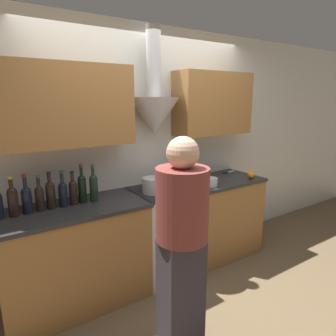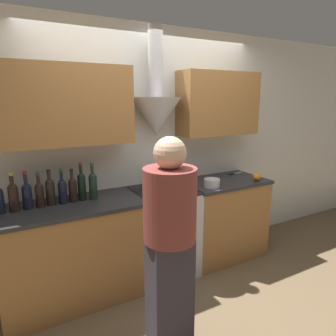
{
  "view_description": "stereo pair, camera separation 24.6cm",
  "coord_description": "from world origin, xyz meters",
  "px_view_note": "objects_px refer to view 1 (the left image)",
  "views": [
    {
      "loc": [
        -1.59,
        -2.15,
        1.86
      ],
      "look_at": [
        0.0,
        0.25,
        1.19
      ],
      "focal_mm": 32.0,
      "sensor_mm": 36.0,
      "label": 1
    },
    {
      "loc": [
        -1.38,
        -2.28,
        1.86
      ],
      "look_at": [
        0.0,
        0.25,
        1.19
      ],
      "focal_mm": 32.0,
      "sensor_mm": 36.0,
      "label": 2
    }
  ],
  "objects_px": {
    "stove_range": "(163,231)",
    "wine_bottle_8": "(94,186)",
    "wine_bottle_6": "(73,191)",
    "mixing_bowl": "(174,185)",
    "wine_bottle_3": "(40,197)",
    "wine_bottle_7": "(82,187)",
    "wine_bottle_1": "(13,200)",
    "wine_bottle_2": "(27,198)",
    "orange_fruit": "(251,175)",
    "saucepan": "(210,182)",
    "wine_bottle_5": "(63,193)",
    "wine_bottle_4": "(50,193)",
    "stock_pot": "(153,185)",
    "person_foreground_left": "(182,241)"
  },
  "relations": [
    {
      "from": "wine_bottle_4",
      "to": "wine_bottle_8",
      "type": "bearing_deg",
      "value": -2.4
    },
    {
      "from": "wine_bottle_6",
      "to": "saucepan",
      "type": "relative_size",
      "value": 1.83
    },
    {
      "from": "stock_pot",
      "to": "stove_range",
      "type": "bearing_deg",
      "value": 13.03
    },
    {
      "from": "wine_bottle_3",
      "to": "person_foreground_left",
      "type": "relative_size",
      "value": 0.19
    },
    {
      "from": "wine_bottle_3",
      "to": "wine_bottle_7",
      "type": "distance_m",
      "value": 0.36
    },
    {
      "from": "orange_fruit",
      "to": "saucepan",
      "type": "relative_size",
      "value": 0.53
    },
    {
      "from": "stove_range",
      "to": "saucepan",
      "type": "bearing_deg",
      "value": -18.6
    },
    {
      "from": "wine_bottle_6",
      "to": "mixing_bowl",
      "type": "relative_size",
      "value": 1.25
    },
    {
      "from": "stove_range",
      "to": "wine_bottle_8",
      "type": "relative_size",
      "value": 2.73
    },
    {
      "from": "wine_bottle_2",
      "to": "stock_pot",
      "type": "height_order",
      "value": "wine_bottle_2"
    },
    {
      "from": "wine_bottle_6",
      "to": "stock_pot",
      "type": "distance_m",
      "value": 0.77
    },
    {
      "from": "mixing_bowl",
      "to": "person_foreground_left",
      "type": "xyz_separation_m",
      "value": [
        -0.59,
        -0.96,
        -0.08
      ]
    },
    {
      "from": "wine_bottle_1",
      "to": "wine_bottle_4",
      "type": "bearing_deg",
      "value": 2.75
    },
    {
      "from": "orange_fruit",
      "to": "wine_bottle_2",
      "type": "bearing_deg",
      "value": 173.66
    },
    {
      "from": "wine_bottle_4",
      "to": "mixing_bowl",
      "type": "distance_m",
      "value": 1.23
    },
    {
      "from": "wine_bottle_5",
      "to": "wine_bottle_4",
      "type": "bearing_deg",
      "value": 176.43
    },
    {
      "from": "wine_bottle_7",
      "to": "saucepan",
      "type": "distance_m",
      "value": 1.33
    },
    {
      "from": "wine_bottle_2",
      "to": "wine_bottle_6",
      "type": "distance_m",
      "value": 0.38
    },
    {
      "from": "wine_bottle_1",
      "to": "wine_bottle_5",
      "type": "distance_m",
      "value": 0.39
    },
    {
      "from": "wine_bottle_3",
      "to": "mixing_bowl",
      "type": "height_order",
      "value": "wine_bottle_3"
    },
    {
      "from": "wine_bottle_2",
      "to": "wine_bottle_7",
      "type": "distance_m",
      "value": 0.46
    },
    {
      "from": "wine_bottle_5",
      "to": "mixing_bowl",
      "type": "distance_m",
      "value": 1.13
    },
    {
      "from": "mixing_bowl",
      "to": "orange_fruit",
      "type": "relative_size",
      "value": 2.74
    },
    {
      "from": "wine_bottle_5",
      "to": "wine_bottle_7",
      "type": "distance_m",
      "value": 0.17
    },
    {
      "from": "wine_bottle_4",
      "to": "wine_bottle_7",
      "type": "xyz_separation_m",
      "value": [
        0.27,
        0.01,
        0.01
      ]
    },
    {
      "from": "wine_bottle_1",
      "to": "mixing_bowl",
      "type": "distance_m",
      "value": 1.52
    },
    {
      "from": "wine_bottle_6",
      "to": "stock_pot",
      "type": "bearing_deg",
      "value": -7.14
    },
    {
      "from": "wine_bottle_1",
      "to": "wine_bottle_6",
      "type": "bearing_deg",
      "value": 1.25
    },
    {
      "from": "wine_bottle_1",
      "to": "wine_bottle_7",
      "type": "height_order",
      "value": "wine_bottle_7"
    },
    {
      "from": "wine_bottle_1",
      "to": "stock_pot",
      "type": "distance_m",
      "value": 1.24
    },
    {
      "from": "wine_bottle_6",
      "to": "mixing_bowl",
      "type": "distance_m",
      "value": 1.04
    },
    {
      "from": "wine_bottle_5",
      "to": "wine_bottle_8",
      "type": "height_order",
      "value": "wine_bottle_8"
    },
    {
      "from": "wine_bottle_5",
      "to": "wine_bottle_8",
      "type": "relative_size",
      "value": 0.94
    },
    {
      "from": "wine_bottle_2",
      "to": "wine_bottle_1",
      "type": "bearing_deg",
      "value": -172.6
    },
    {
      "from": "wine_bottle_2",
      "to": "wine_bottle_3",
      "type": "bearing_deg",
      "value": -3.1
    },
    {
      "from": "wine_bottle_1",
      "to": "mixing_bowl",
      "type": "height_order",
      "value": "wine_bottle_1"
    },
    {
      "from": "wine_bottle_8",
      "to": "saucepan",
      "type": "xyz_separation_m",
      "value": [
        1.21,
        -0.22,
        -0.1
      ]
    },
    {
      "from": "wine_bottle_3",
      "to": "orange_fruit",
      "type": "relative_size",
      "value": 3.44
    },
    {
      "from": "wine_bottle_5",
      "to": "wine_bottle_7",
      "type": "bearing_deg",
      "value": 4.45
    },
    {
      "from": "mixing_bowl",
      "to": "saucepan",
      "type": "distance_m",
      "value": 0.39
    },
    {
      "from": "stove_range",
      "to": "saucepan",
      "type": "relative_size",
      "value": 5.61
    },
    {
      "from": "wine_bottle_7",
      "to": "wine_bottle_1",
      "type": "bearing_deg",
      "value": -177.86
    },
    {
      "from": "wine_bottle_5",
      "to": "orange_fruit",
      "type": "bearing_deg",
      "value": -7.05
    },
    {
      "from": "wine_bottle_2",
      "to": "orange_fruit",
      "type": "xyz_separation_m",
      "value": [
        2.38,
        -0.26,
        -0.08
      ]
    },
    {
      "from": "wine_bottle_5",
      "to": "wine_bottle_8",
      "type": "bearing_deg",
      "value": -1.96
    },
    {
      "from": "wine_bottle_4",
      "to": "wine_bottle_6",
      "type": "distance_m",
      "value": 0.19
    },
    {
      "from": "wine_bottle_1",
      "to": "stove_range",
      "type": "bearing_deg",
      "value": -2.19
    },
    {
      "from": "wine_bottle_7",
      "to": "saucepan",
      "type": "bearing_deg",
      "value": -10.44
    },
    {
      "from": "saucepan",
      "to": "wine_bottle_3",
      "type": "bearing_deg",
      "value": 172.24
    },
    {
      "from": "wine_bottle_4",
      "to": "orange_fruit",
      "type": "height_order",
      "value": "wine_bottle_4"
    }
  ]
}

